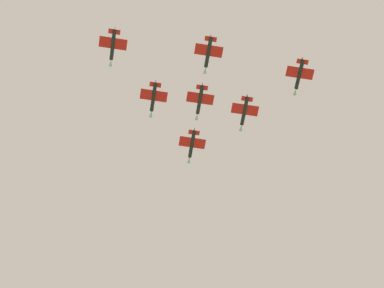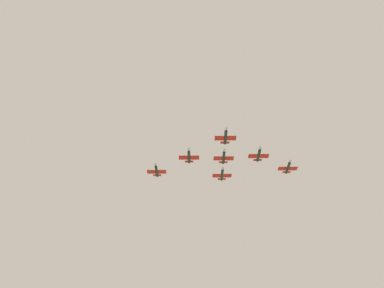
% 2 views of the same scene
% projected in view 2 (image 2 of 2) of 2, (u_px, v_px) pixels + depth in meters
% --- Properties ---
extents(jet_lead, '(9.58, 11.94, 2.66)m').
position_uv_depth(jet_lead, '(225.00, 137.00, 216.25)').
color(jet_lead, black).
extents(jet_port_inner, '(9.58, 11.94, 2.66)m').
position_uv_depth(jet_port_inner, '(259.00, 155.00, 229.42)').
color(jet_port_inner, black).
extents(jet_starboard_inner, '(9.58, 11.94, 2.66)m').
position_uv_depth(jet_starboard_inner, '(189.00, 157.00, 229.33)').
color(jet_starboard_inner, black).
extents(jet_port_outer, '(9.58, 11.94, 2.66)m').
position_uv_depth(jet_port_outer, '(224.00, 157.00, 230.74)').
color(jet_port_outer, black).
extents(jet_starboard_outer, '(9.58, 11.94, 2.66)m').
position_uv_depth(jet_starboard_outer, '(288.00, 168.00, 243.48)').
color(jet_starboard_outer, black).
extents(jet_center_rear, '(9.58, 11.94, 2.66)m').
position_uv_depth(jet_center_rear, '(157.00, 171.00, 243.23)').
color(jet_center_rear, black).
extents(jet_port_trail, '(9.58, 11.94, 2.66)m').
position_uv_depth(jet_port_trail, '(222.00, 175.00, 245.38)').
color(jet_port_trail, black).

